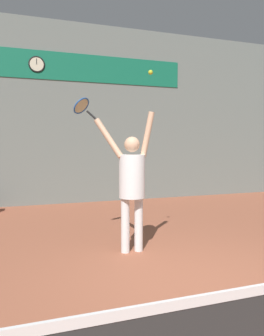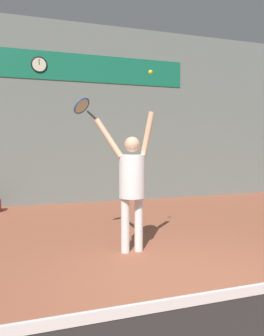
{
  "view_description": "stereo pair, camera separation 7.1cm",
  "coord_description": "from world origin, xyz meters",
  "px_view_note": "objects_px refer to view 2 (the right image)",
  "views": [
    {
      "loc": [
        -2.03,
        -2.97,
        1.66
      ],
      "look_at": [
        -0.41,
        1.71,
        1.3
      ],
      "focal_mm": 35.0,
      "sensor_mm": 36.0,
      "label": 1
    },
    {
      "loc": [
        -1.97,
        -2.99,
        1.66
      ],
      "look_at": [
        -0.41,
        1.71,
        1.3
      ],
      "focal_mm": 35.0,
      "sensor_mm": 36.0,
      "label": 2
    }
  ],
  "objects_px": {
    "tennis_racket": "(83,107)",
    "tennis_ball": "(151,72)",
    "scoreboard_clock": "(39,65)",
    "tennis_player": "(132,180)"
  },
  "relations": [
    {
      "from": "scoreboard_clock",
      "to": "tennis_racket",
      "type": "height_order",
      "value": "scoreboard_clock"
    },
    {
      "from": "tennis_racket",
      "to": "tennis_ball",
      "type": "xyz_separation_m",
      "value": [
        0.9,
        -0.6,
        0.47
      ]
    },
    {
      "from": "scoreboard_clock",
      "to": "tennis_racket",
      "type": "xyz_separation_m",
      "value": [
        0.45,
        -4.03,
        -1.53
      ]
    },
    {
      "from": "scoreboard_clock",
      "to": "tennis_player",
      "type": "relative_size",
      "value": 0.2
    },
    {
      "from": "tennis_ball",
      "to": "tennis_player",
      "type": "bearing_deg",
      "value": 148.67
    },
    {
      "from": "tennis_racket",
      "to": "tennis_ball",
      "type": "bearing_deg",
      "value": -33.43
    },
    {
      "from": "scoreboard_clock",
      "to": "tennis_player",
      "type": "xyz_separation_m",
      "value": [
        1.11,
        -4.48,
        -2.65
      ]
    },
    {
      "from": "tennis_racket",
      "to": "tennis_player",
      "type": "bearing_deg",
      "value": -34.18
    },
    {
      "from": "tennis_player",
      "to": "tennis_racket",
      "type": "xyz_separation_m",
      "value": [
        -0.66,
        0.45,
        1.12
      ]
    },
    {
      "from": "tennis_player",
      "to": "tennis_ball",
      "type": "xyz_separation_m",
      "value": [
        0.24,
        -0.15,
        1.59
      ]
    }
  ]
}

